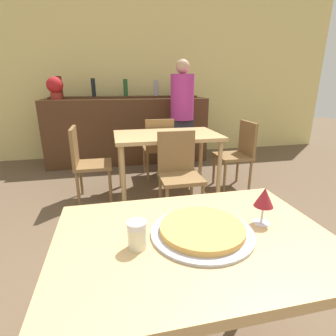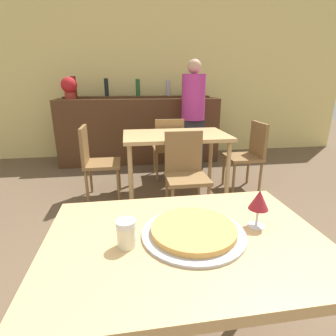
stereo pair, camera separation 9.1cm
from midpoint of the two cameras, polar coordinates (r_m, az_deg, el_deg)
wall_back at (r=4.91m, az=-6.30°, el=19.22°), size 8.00×0.05×2.80m
dining_table_near at (r=1.09m, az=6.32°, el=-18.47°), size 1.06×0.75×0.73m
dining_table_far at (r=3.06m, az=2.52°, el=5.98°), size 1.19×0.75×0.73m
bar_counter at (r=4.47m, az=-5.59°, el=8.11°), size 2.60×0.56×1.05m
bar_back_shelf at (r=4.55m, az=-6.35°, el=15.70°), size 2.39×0.24×0.34m
chair_far_side_front at (r=2.59m, az=4.83°, el=-0.24°), size 0.40×0.40×0.84m
chair_far_side_back at (r=3.62m, az=0.80°, el=5.13°), size 0.40×0.40×0.84m
chair_far_side_left at (r=3.06m, az=-14.79°, el=2.10°), size 0.40×0.40×0.84m
chair_far_side_right at (r=3.40m, az=18.00°, el=3.38°), size 0.40×0.40×0.84m
pizza_tray at (r=1.05m, az=8.15°, el=-13.50°), size 0.40×0.40×0.04m
cheese_shaker at (r=0.96m, az=-6.33°, el=-14.01°), size 0.07×0.07×0.10m
person_standing at (r=3.97m, az=6.14°, el=11.85°), size 0.34×0.34×1.61m
wine_glass at (r=1.13m, az=21.43°, el=-6.73°), size 0.08×0.08×0.16m
potted_plant at (r=4.42m, az=-20.13°, el=16.28°), size 0.24×0.24×0.33m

